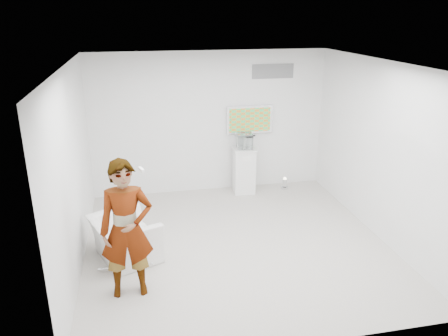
# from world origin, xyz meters

# --- Properties ---
(room) EXTENTS (5.01, 5.01, 3.00)m
(room) POSITION_xyz_m (0.00, 0.00, 1.50)
(room) COLOR #A5A098
(room) RESTS_ON ground
(tv) EXTENTS (1.00, 0.08, 0.60)m
(tv) POSITION_xyz_m (0.85, 2.45, 1.55)
(tv) COLOR silver
(tv) RESTS_ON room
(logo_decal) EXTENTS (0.90, 0.02, 0.30)m
(logo_decal) POSITION_xyz_m (1.35, 2.49, 2.55)
(logo_decal) COLOR slate
(logo_decal) RESTS_ON room
(person) EXTENTS (0.72, 0.48, 1.96)m
(person) POSITION_xyz_m (-1.75, -1.02, 0.98)
(person) COLOR white
(person) RESTS_ON room
(armchair) EXTENTS (1.23, 1.31, 0.68)m
(armchair) POSITION_xyz_m (-1.83, -0.08, 0.34)
(armchair) COLOR white
(armchair) RESTS_ON room
(pedestal) EXTENTS (0.52, 0.52, 1.00)m
(pedestal) POSITION_xyz_m (0.68, 2.19, 0.50)
(pedestal) COLOR white
(pedestal) RESTS_ON room
(floor_uplight) EXTENTS (0.21, 0.21, 0.26)m
(floor_uplight) POSITION_xyz_m (1.62, 2.16, 0.13)
(floor_uplight) COLOR silver
(floor_uplight) RESTS_ON room
(vitrine) EXTENTS (0.35, 0.35, 0.32)m
(vitrine) POSITION_xyz_m (0.68, 2.19, 1.16)
(vitrine) COLOR white
(vitrine) RESTS_ON pedestal
(console) EXTENTS (0.09, 0.18, 0.23)m
(console) POSITION_xyz_m (0.68, 2.19, 1.11)
(console) COLOR white
(console) RESTS_ON pedestal
(wii_remote) EXTENTS (0.08, 0.16, 0.04)m
(wii_remote) POSITION_xyz_m (-1.51, -0.87, 1.76)
(wii_remote) COLOR white
(wii_remote) RESTS_ON person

